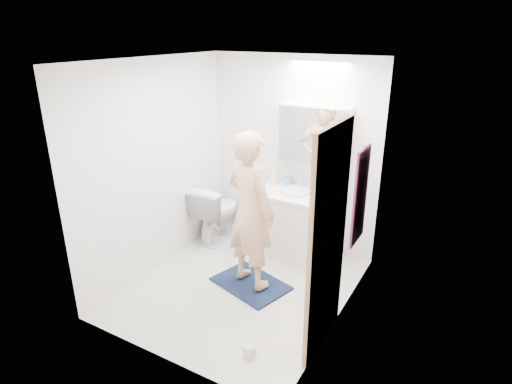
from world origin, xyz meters
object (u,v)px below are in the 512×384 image
Objects in this scene: person at (250,210)px; toothbrush_cup at (320,189)px; toilet at (217,212)px; toilet_paper_roll at (249,350)px; medicine_cabinet at (314,135)px; soap_bottle_b at (288,179)px; vanity_cabinet at (293,225)px; soap_bottle_a at (274,176)px.

person reaches higher than toothbrush_cup.
toilet_paper_roll is (1.49, -1.70, -0.34)m from toilet.
medicine_cabinet is at bearing -166.71° from toilet.
soap_bottle_b is at bearing -163.61° from toilet.
toilet_paper_roll is (0.44, -1.82, -0.34)m from vanity_cabinet.
soap_bottle_b is 1.71× the size of toothbrush_cup.
toilet is at bearing -168.22° from toothbrush_cup.
person is at bearing 119.69° from toilet_paper_roll.
vanity_cabinet is 0.57m from toothbrush_cup.
toilet_paper_roll is (0.31, -2.03, -1.45)m from medicine_cabinet.
soap_bottle_b is 2.26m from toilet_paper_roll.
vanity_cabinet is 0.58m from soap_bottle_b.
person is at bearing 139.62° from toilet.
soap_bottle_a is at bearing 156.85° from vanity_cabinet.
soap_bottle_b reaches higher than toilet.
soap_bottle_a is (-0.48, -0.06, -0.57)m from medicine_cabinet.
medicine_cabinet is 0.75m from soap_bottle_a.
person is at bearing -96.45° from vanity_cabinet.
soap_bottle_b is at bearing 106.99° from toilet_paper_roll.
toilet is at bearing -22.06° from person.
medicine_cabinet reaches higher than soap_bottle_a.
person is (-0.23, -1.08, -0.60)m from medicine_cabinet.
medicine_cabinet reaches higher than vanity_cabinet.
toothbrush_cup is at bearing -20.44° from medicine_cabinet.
toilet_paper_roll is (0.61, -2.00, -0.86)m from soap_bottle_b.
toilet_paper_roll is at bearing -73.01° from soap_bottle_b.
person is (-0.10, -0.87, 0.51)m from vanity_cabinet.
person is 1.38m from toilet_paper_roll.
vanity_cabinet is at bearing -23.15° from soap_bottle_a.
toothbrush_cup is 0.97× the size of toilet_paper_roll.
soap_bottle_b is at bearing 177.36° from toothbrush_cup.
toilet_paper_roll is (0.79, -1.97, -0.88)m from soap_bottle_a.
soap_bottle_a reaches higher than vanity_cabinet.
medicine_cabinet is 1.66m from toilet.
person is 8.08× the size of soap_bottle_a.
vanity_cabinet is at bearing -80.18° from person.
toilet is 1.07m from soap_bottle_b.
medicine_cabinet is 2.51m from toilet_paper_roll.
medicine_cabinet is 8.27× the size of toothbrush_cup.
soap_bottle_a is at bearing -170.63° from soap_bottle_b.
toothbrush_cup is (1.32, 0.28, 0.48)m from toilet.
person is 1.05m from soap_bottle_a.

